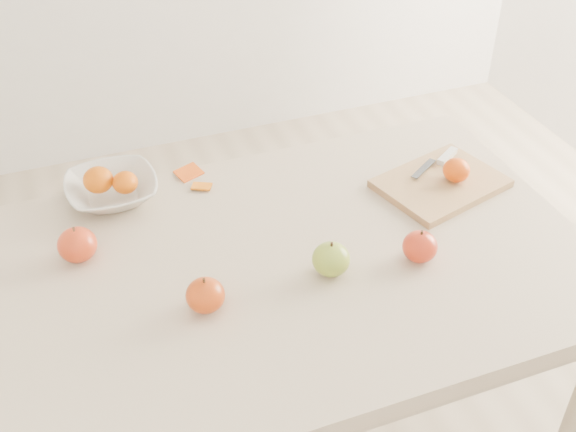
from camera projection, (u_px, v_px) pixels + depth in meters
name	position (u px, v px, depth m)	size (l,w,h in m)	color
table	(296.00, 292.00, 1.53)	(1.20, 0.80, 0.75)	beige
cutting_board	(441.00, 183.00, 1.67)	(0.27, 0.20, 0.02)	tan
board_tangerine	(456.00, 170.00, 1.65)	(0.06, 0.06, 0.05)	#D65107
fruit_bowl	(112.00, 190.00, 1.62)	(0.20, 0.20, 0.05)	silver
bowl_tangerine_near	(98.00, 180.00, 1.60)	(0.07, 0.07, 0.06)	#D55A07
bowl_tangerine_far	(125.00, 182.00, 1.60)	(0.06, 0.06, 0.05)	#D56007
orange_peel_a	(189.00, 174.00, 1.71)	(0.06, 0.04, 0.00)	#CF4B0E
orange_peel_b	(202.00, 187.00, 1.67)	(0.04, 0.04, 0.00)	orange
paring_knife	(443.00, 158.00, 1.72)	(0.16, 0.09, 0.01)	white
apple_green	(331.00, 259.00, 1.42)	(0.08, 0.08, 0.07)	olive
apple_red_e	(420.00, 247.00, 1.45)	(0.07, 0.07, 0.06)	#930E09
apple_red_a	(77.00, 245.00, 1.45)	(0.08, 0.08, 0.07)	#A70511
apple_red_b	(205.00, 295.00, 1.34)	(0.07, 0.07, 0.07)	#8D0602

